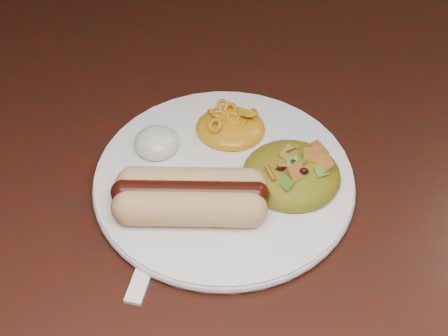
# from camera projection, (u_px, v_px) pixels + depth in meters

# --- Properties ---
(table) EXTENTS (1.60, 0.90, 0.75)m
(table) POSITION_uv_depth(u_px,v_px,m) (283.00, 214.00, 0.71)
(table) COLOR #361009
(table) RESTS_ON floor
(plate) EXTENTS (0.26, 0.26, 0.01)m
(plate) POSITION_uv_depth(u_px,v_px,m) (224.00, 180.00, 0.61)
(plate) COLOR white
(plate) RESTS_ON table
(hotdog) EXTENTS (0.12, 0.08, 0.03)m
(hotdog) POSITION_uv_depth(u_px,v_px,m) (190.00, 196.00, 0.56)
(hotdog) COLOR #FFA464
(hotdog) RESTS_ON plate
(mac_and_cheese) EXTENTS (0.09, 0.09, 0.03)m
(mac_and_cheese) POSITION_uv_depth(u_px,v_px,m) (231.00, 121.00, 0.63)
(mac_and_cheese) COLOR orange
(mac_and_cheese) RESTS_ON plate
(sour_cream) EXTENTS (0.06, 0.06, 0.03)m
(sour_cream) POSITION_uv_depth(u_px,v_px,m) (156.00, 139.00, 0.62)
(sour_cream) COLOR silver
(sour_cream) RESTS_ON plate
(taco_salad) EXTENTS (0.09, 0.09, 0.04)m
(taco_salad) POSITION_uv_depth(u_px,v_px,m) (292.00, 168.00, 0.59)
(taco_salad) COLOR #9D650E
(taco_salad) RESTS_ON plate
(fork) EXTENTS (0.03, 0.14, 0.00)m
(fork) POSITION_uv_depth(u_px,v_px,m) (150.00, 255.00, 0.55)
(fork) COLOR white
(fork) RESTS_ON table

